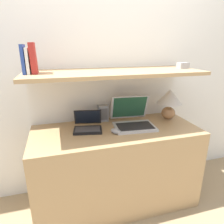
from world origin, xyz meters
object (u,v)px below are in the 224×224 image
object	(u,v)px
laptop_large	(133,120)
book_blue	(24,59)
table_lamp	(169,100)
shelf_gadget	(183,66)
computer_mouse	(116,131)
book_white	(28,61)
router_box	(103,113)
laptop_small	(88,126)
book_red	(33,58)

from	to	relation	value
laptop_large	book_blue	size ratio (longest dim) A/B	1.85
laptop_large	table_lamp	bearing A→B (deg)	9.81
table_lamp	book_blue	size ratio (longest dim) A/B	1.44
shelf_gadget	table_lamp	bearing A→B (deg)	145.45
laptop_large	computer_mouse	distance (m)	0.24
book_white	computer_mouse	bearing A→B (deg)	-13.16
table_lamp	router_box	distance (m)	0.65
laptop_large	router_box	bearing A→B (deg)	141.34
book_white	laptop_large	bearing A→B (deg)	-1.37
laptop_small	shelf_gadget	world-z (taller)	shelf_gadget
book_blue	book_white	xyz separation A→B (m)	(0.03, 0.00, -0.01)
laptop_small	book_red	xyz separation A→B (m)	(-0.38, 0.00, 0.57)
router_box	book_white	xyz separation A→B (m)	(-0.59, -0.16, 0.51)
laptop_small	book_red	size ratio (longest dim) A/B	1.25
table_lamp	book_blue	bearing A→B (deg)	-177.71
router_box	book_blue	xyz separation A→B (m)	(-0.62, -0.16, 0.52)
book_blue	book_white	size ratio (longest dim) A/B	1.12
computer_mouse	table_lamp	bearing A→B (deg)	17.97
laptop_large	shelf_gadget	world-z (taller)	shelf_gadget
laptop_large	book_white	bearing A→B (deg)	178.63
laptop_small	computer_mouse	bearing A→B (deg)	-34.01
book_white	shelf_gadget	xyz separation A→B (m)	(1.30, 0.00, -0.07)
computer_mouse	book_red	size ratio (longest dim) A/B	0.54
table_lamp	router_box	world-z (taller)	table_lamp
table_lamp	router_box	bearing A→B (deg)	169.76
book_blue	book_red	xyz separation A→B (m)	(0.07, 0.00, 0.01)
laptop_small	router_box	world-z (taller)	laptop_small
computer_mouse	shelf_gadget	world-z (taller)	shelf_gadget
computer_mouse	shelf_gadget	xyz separation A→B (m)	(0.68, 0.15, 0.50)
book_white	shelf_gadget	world-z (taller)	book_white
laptop_large	router_box	world-z (taller)	laptop_large
book_red	table_lamp	bearing A→B (deg)	2.42
table_lamp	laptop_large	world-z (taller)	table_lamp
router_box	book_red	size ratio (longest dim) A/B	0.72
book_white	shelf_gadget	distance (m)	1.30
laptop_small	router_box	size ratio (longest dim) A/B	1.73
router_box	computer_mouse	bearing A→B (deg)	-84.27
table_lamp	book_red	distance (m)	1.26
shelf_gadget	laptop_large	bearing A→B (deg)	-177.64
computer_mouse	book_blue	size ratio (longest dim) A/B	0.57
computer_mouse	book_red	bearing A→B (deg)	166.02
book_blue	shelf_gadget	xyz separation A→B (m)	(1.33, 0.00, -0.08)
computer_mouse	book_white	bearing A→B (deg)	166.84
router_box	shelf_gadget	bearing A→B (deg)	-13.11
laptop_small	router_box	distance (m)	0.25
book_blue	shelf_gadget	world-z (taller)	book_blue
laptop_small	shelf_gadget	bearing A→B (deg)	0.27
router_box	book_blue	bearing A→B (deg)	-165.10
laptop_small	book_white	world-z (taller)	book_white
book_red	computer_mouse	bearing A→B (deg)	-13.98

